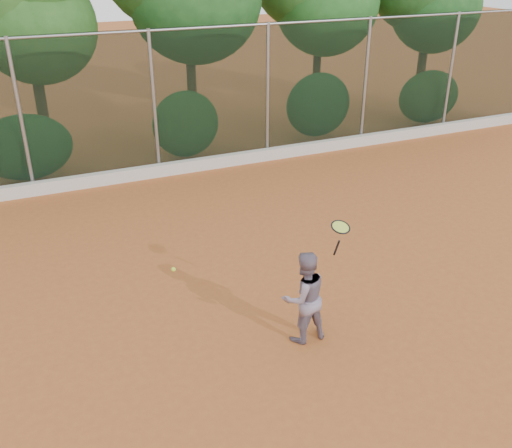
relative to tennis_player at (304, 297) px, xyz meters
name	(u,v)px	position (x,y,z in m)	size (l,w,h in m)	color
ground	(283,324)	(-0.11, 0.41, -0.70)	(80.00, 80.00, 0.00)	#A25526
concrete_curb	(161,170)	(-0.11, 7.23, -0.55)	(24.00, 0.20, 0.30)	beige
tennis_player	(304,297)	(0.00, 0.00, 0.00)	(0.69, 0.53, 1.41)	slate
chainlink_fence	(154,100)	(-0.11, 7.41, 1.15)	(24.09, 0.09, 3.50)	black
tennis_racket	(340,229)	(0.48, -0.07, 1.01)	(0.29, 0.28, 0.54)	black
tennis_ball_in_flight	(173,269)	(-1.73, 0.48, 0.61)	(0.06, 0.06, 0.06)	#BCE433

